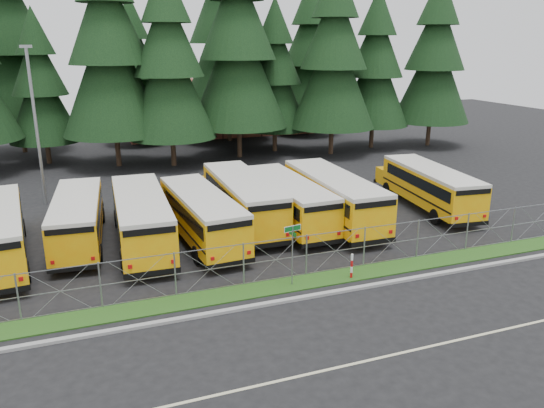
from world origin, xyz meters
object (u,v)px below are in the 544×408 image
(bus_4, at_px, (241,201))
(bus_5, at_px, (286,202))
(bus_3, at_px, (200,217))
(light_standard, at_px, (36,121))
(bus_2, at_px, (141,220))
(bus_east, at_px, (427,188))
(street_sign, at_px, (292,243))
(bus_6, at_px, (331,198))
(bus_1, at_px, (78,220))
(striped_bollard, at_px, (352,266))

(bus_4, relative_size, bus_5, 1.05)
(bus_3, distance_m, light_standard, 13.57)
(bus_3, bearing_deg, light_standard, 125.06)
(bus_2, distance_m, light_standard, 11.65)
(bus_east, bearing_deg, light_standard, 164.23)
(bus_3, bearing_deg, bus_4, 28.59)
(bus_5, relative_size, street_sign, 3.72)
(bus_3, xyz_separation_m, bus_5, (5.31, 0.91, 0.01))
(bus_2, height_order, street_sign, bus_2)
(bus_3, relative_size, light_standard, 1.02)
(bus_6, bearing_deg, bus_1, 175.33)
(bus_4, height_order, bus_6, bus_6)
(bus_4, xyz_separation_m, street_sign, (-0.35, -8.67, 0.60))
(bus_east, distance_m, light_standard, 25.26)
(bus_4, xyz_separation_m, striped_bollard, (2.45, -8.94, -0.84))
(street_sign, bearing_deg, striped_bollard, -5.57)
(bus_4, distance_m, light_standard, 14.31)
(bus_4, distance_m, bus_east, 12.16)
(bus_3, distance_m, striped_bollard, 8.92)
(bus_1, distance_m, striped_bollard, 14.55)
(bus_3, height_order, light_standard, light_standard)
(street_sign, bearing_deg, bus_2, 127.47)
(street_sign, bearing_deg, light_standard, 122.15)
(bus_3, height_order, striped_bollard, bus_3)
(bus_1, height_order, light_standard, light_standard)
(bus_3, height_order, bus_6, bus_6)
(bus_3, bearing_deg, bus_6, -0.84)
(bus_4, bearing_deg, bus_5, -19.70)
(bus_1, height_order, bus_east, bus_east)
(bus_5, relative_size, bus_east, 1.01)
(bus_3, bearing_deg, bus_east, -1.31)
(street_sign, bearing_deg, bus_4, 87.66)
(bus_1, xyz_separation_m, bus_east, (21.10, -1.16, 0.05))
(bus_5, xyz_separation_m, street_sign, (-2.81, -7.76, 0.66))
(bus_1, relative_size, bus_east, 0.97)
(bus_2, distance_m, street_sign, 9.15)
(bus_2, height_order, light_standard, light_standard)
(bus_1, xyz_separation_m, bus_2, (3.09, -1.43, 0.11))
(bus_2, relative_size, bus_3, 1.05)
(bus_5, height_order, striped_bollard, bus_5)
(bus_3, xyz_separation_m, bus_6, (7.96, 0.42, 0.10))
(bus_6, bearing_deg, bus_east, 3.05)
(street_sign, bearing_deg, bus_5, 70.10)
(light_standard, bearing_deg, bus_3, -51.07)
(street_sign, xyz_separation_m, striped_bollard, (2.80, -0.27, -1.43))
(bus_4, height_order, bus_east, bus_4)
(bus_1, distance_m, bus_4, 9.00)
(street_sign, bearing_deg, bus_6, 53.12)
(bus_2, bearing_deg, bus_1, 157.25)
(bus_2, relative_size, street_sign, 3.87)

